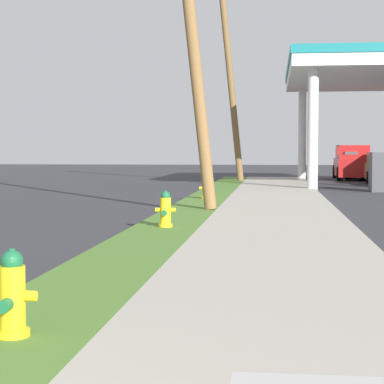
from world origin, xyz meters
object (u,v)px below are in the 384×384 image
fire_hydrant_third (206,189)px  fire_hydrant_nearest (12,298)px  truck_red_at_forecourt (353,164)px  car_tan_by_far_pump (383,168)px  utility_pole_midground (191,24)px  utility_pole_background (230,76)px  fire_hydrant_second (165,211)px

fire_hydrant_third → fire_hydrant_nearest: bearing=-90.0°
fire_hydrant_third → truck_red_at_forecourt: truck_red_at_forecourt is taller
car_tan_by_far_pump → truck_red_at_forecourt: size_ratio=0.84×
utility_pole_midground → truck_red_at_forecourt: utility_pole_midground is taller
fire_hydrant_third → utility_pole_background: 14.09m
car_tan_by_far_pump → truck_red_at_forecourt: truck_red_at_forecourt is taller
fire_hydrant_nearest → fire_hydrant_second: (-0.01, 8.68, 0.00)m
fire_hydrant_nearest → fire_hydrant_second: 8.68m
truck_red_at_forecourt → car_tan_by_far_pump: bearing=-70.4°
utility_pole_background → car_tan_by_far_pump: size_ratio=2.28×
fire_hydrant_second → truck_red_at_forecourt: truck_red_at_forecourt is taller
fire_hydrant_third → fire_hydrant_second: bearing=-90.1°
fire_hydrant_second → utility_pole_background: 22.25m
fire_hydrant_third → utility_pole_midground: size_ratio=0.08×
fire_hydrant_nearest → fire_hydrant_third: same height
utility_pole_midground → car_tan_by_far_pump: size_ratio=2.08×
fire_hydrant_nearest → car_tan_by_far_pump: 33.89m
utility_pole_midground → fire_hydrant_nearest: bearing=-90.1°
fire_hydrant_nearest → fire_hydrant_second: bearing=90.1°
car_tan_by_far_pump → fire_hydrant_second: bearing=-108.1°
utility_pole_midground → car_tan_by_far_pump: (7.89, 20.07, -4.24)m
fire_hydrant_third → truck_red_at_forecourt: size_ratio=0.14×
fire_hydrant_second → truck_red_at_forecourt: size_ratio=0.14×
fire_hydrant_nearest → fire_hydrant_third: size_ratio=1.00×
truck_red_at_forecourt → fire_hydrant_second: bearing=-103.8°
fire_hydrant_second → utility_pole_background: bearing=90.0°
fire_hydrant_third → utility_pole_midground: utility_pole_midground is taller
fire_hydrant_second → car_tan_by_far_pump: size_ratio=0.16×
utility_pole_background → truck_red_at_forecourt: utility_pole_background is taller
fire_hydrant_third → car_tan_by_far_pump: (7.91, 15.77, 0.28)m
fire_hydrant_nearest → truck_red_at_forecourt: 36.88m
fire_hydrant_nearest → car_tan_by_far_pump: car_tan_by_far_pump is taller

